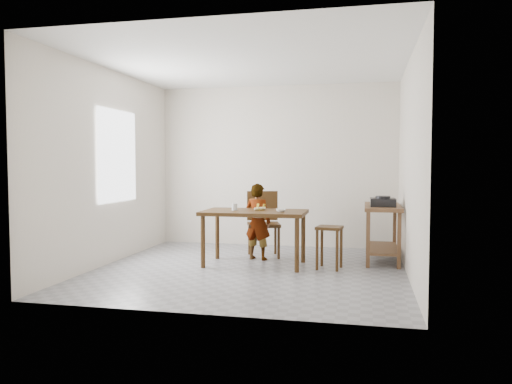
% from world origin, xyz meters
% --- Properties ---
extents(floor, '(4.00, 4.00, 0.04)m').
position_xyz_m(floor, '(0.00, 0.00, -0.02)').
color(floor, gray).
rests_on(floor, ground).
extents(ceiling, '(4.00, 4.00, 0.04)m').
position_xyz_m(ceiling, '(0.00, 0.00, 2.72)').
color(ceiling, white).
rests_on(ceiling, wall_back).
extents(wall_back, '(4.00, 0.04, 2.70)m').
position_xyz_m(wall_back, '(0.00, 2.02, 1.35)').
color(wall_back, beige).
rests_on(wall_back, ground).
extents(wall_front, '(4.00, 0.04, 2.70)m').
position_xyz_m(wall_front, '(0.00, -2.02, 1.35)').
color(wall_front, beige).
rests_on(wall_front, ground).
extents(wall_left, '(0.04, 4.00, 2.70)m').
position_xyz_m(wall_left, '(-2.02, 0.00, 1.35)').
color(wall_left, beige).
rests_on(wall_left, ground).
extents(wall_right, '(0.04, 4.00, 2.70)m').
position_xyz_m(wall_right, '(2.02, 0.00, 1.35)').
color(wall_right, beige).
rests_on(wall_right, ground).
extents(window_pane, '(0.02, 1.10, 1.30)m').
position_xyz_m(window_pane, '(-1.97, 0.20, 1.50)').
color(window_pane, white).
rests_on(window_pane, wall_left).
extents(dining_table, '(1.40, 0.80, 0.75)m').
position_xyz_m(dining_table, '(0.00, 0.30, 0.38)').
color(dining_table, '#3A240F').
rests_on(dining_table, floor).
extents(prep_counter, '(0.50, 1.20, 0.80)m').
position_xyz_m(prep_counter, '(1.72, 1.00, 0.40)').
color(prep_counter, brown).
rests_on(prep_counter, floor).
extents(child, '(0.46, 0.37, 1.11)m').
position_xyz_m(child, '(-0.04, 0.71, 0.55)').
color(child, silver).
rests_on(child, floor).
extents(dining_chair, '(0.59, 0.59, 0.97)m').
position_xyz_m(dining_chair, '(-0.00, 0.94, 0.49)').
color(dining_chair, '#3A240F').
rests_on(dining_chair, floor).
extents(stool, '(0.37, 0.37, 0.57)m').
position_xyz_m(stool, '(1.02, 0.28, 0.28)').
color(stool, '#3A240F').
rests_on(stool, floor).
extents(glass_tumbler, '(0.10, 0.10, 0.09)m').
position_xyz_m(glass_tumbler, '(-0.28, 0.30, 0.80)').
color(glass_tumbler, silver).
rests_on(glass_tumbler, dining_table).
extents(small_bowl, '(0.17, 0.17, 0.04)m').
position_xyz_m(small_bowl, '(0.38, 0.20, 0.77)').
color(small_bowl, white).
rests_on(small_bowl, dining_table).
extents(banana, '(0.22, 0.19, 0.06)m').
position_xyz_m(banana, '(0.06, 0.35, 0.78)').
color(banana, '#F0D84A').
rests_on(banana, dining_table).
extents(serving_bowl, '(0.22, 0.22, 0.05)m').
position_xyz_m(serving_bowl, '(1.67, 1.24, 0.83)').
color(serving_bowl, white).
rests_on(serving_bowl, prep_counter).
extents(gas_burner, '(0.35, 0.35, 0.11)m').
position_xyz_m(gas_burner, '(1.72, 0.78, 0.86)').
color(gas_burner, black).
rests_on(gas_burner, prep_counter).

